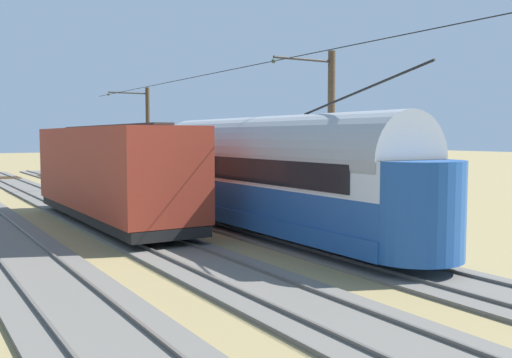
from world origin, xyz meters
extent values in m
plane|color=#937F51|center=(0.00, 0.00, 0.00)|extent=(220.00, 220.00, 0.00)
cube|color=#666059|center=(-4.16, 0.00, 0.05)|extent=(2.80, 80.00, 0.10)
cube|color=#59544C|center=(-3.44, 0.00, 0.14)|extent=(0.07, 80.00, 0.08)
cube|color=#59544C|center=(-4.88, 0.00, 0.14)|extent=(0.07, 80.00, 0.08)
cube|color=#47331E|center=(-4.16, -32.00, 0.11)|extent=(2.50, 0.24, 0.08)
cube|color=#47331E|center=(-4.16, -31.35, 0.11)|extent=(2.50, 0.24, 0.08)
cube|color=#47331E|center=(-4.16, -30.70, 0.11)|extent=(2.50, 0.24, 0.08)
cube|color=#47331E|center=(-4.16, -30.05, 0.11)|extent=(2.50, 0.24, 0.08)
cube|color=#47331E|center=(-4.16, -29.40, 0.11)|extent=(2.50, 0.24, 0.08)
cube|color=#666059|center=(0.00, 0.00, 0.05)|extent=(2.80, 80.00, 0.10)
cube|color=#59544C|center=(0.72, 0.00, 0.14)|extent=(0.07, 80.00, 0.08)
cube|color=#59544C|center=(-0.72, 0.00, 0.14)|extent=(0.07, 80.00, 0.08)
cube|color=#47331E|center=(0.00, -32.00, 0.11)|extent=(2.50, 0.24, 0.08)
cube|color=#47331E|center=(0.00, -31.35, 0.11)|extent=(2.50, 0.24, 0.08)
cube|color=#47331E|center=(0.00, -30.70, 0.11)|extent=(2.50, 0.24, 0.08)
cube|color=#47331E|center=(0.00, -30.05, 0.11)|extent=(2.50, 0.24, 0.08)
cube|color=#47331E|center=(0.00, -29.40, 0.11)|extent=(2.50, 0.24, 0.08)
cube|color=#666059|center=(4.16, 0.00, 0.05)|extent=(2.80, 80.00, 0.10)
cube|color=#59544C|center=(3.44, 0.00, 0.14)|extent=(0.07, 80.00, 0.08)
cube|color=#1E4C93|center=(-4.16, 4.01, 0.71)|extent=(2.65, 13.84, 0.55)
cube|color=#1E4C93|center=(-4.16, 4.01, 1.46)|extent=(2.55, 13.84, 0.95)
cube|color=silver|center=(-4.16, 4.01, 2.46)|extent=(2.55, 13.84, 1.05)
cylinder|color=#999EA3|center=(-4.16, 4.01, 2.98)|extent=(2.65, 13.56, 2.65)
cylinder|color=#1E4C93|center=(-4.16, -2.86, 1.70)|extent=(2.55, 2.55, 2.55)
cylinder|color=#1E4C93|center=(-4.16, 10.89, 1.70)|extent=(2.55, 2.55, 2.55)
cube|color=black|center=(-4.16, -3.99, 2.72)|extent=(1.63, 0.08, 0.36)
cube|color=black|center=(-4.16, -4.03, 2.41)|extent=(1.73, 0.06, 0.80)
cube|color=black|center=(-5.45, 4.01, 2.46)|extent=(0.04, 11.63, 0.80)
cube|color=black|center=(-2.86, 4.01, 2.46)|extent=(0.04, 11.63, 0.80)
cylinder|color=silver|center=(-4.16, -4.12, 1.46)|extent=(0.24, 0.06, 0.24)
cube|color=gray|center=(-4.16, -4.05, 0.53)|extent=(1.94, 0.12, 0.20)
cylinder|color=black|center=(-4.16, 8.76, 4.89)|extent=(0.07, 5.35, 1.23)
cylinder|color=black|center=(-4.88, -0.41, 0.56)|extent=(0.10, 0.76, 0.76)
cylinder|color=black|center=(-3.44, -0.41, 0.56)|extent=(0.10, 0.76, 0.76)
cylinder|color=black|center=(-4.88, 8.44, 0.56)|extent=(0.10, 0.76, 0.76)
cylinder|color=black|center=(-3.44, 8.44, 0.56)|extent=(0.10, 0.76, 0.76)
cube|color=maroon|center=(0.00, -1.40, 2.33)|extent=(2.90, 12.65, 3.20)
cube|color=#332D28|center=(0.00, -1.40, 3.99)|extent=(0.70, 11.38, 0.08)
cube|color=black|center=(0.00, -1.40, 0.53)|extent=(2.70, 12.65, 0.36)
cube|color=black|center=(-1.48, -1.40, 2.07)|extent=(0.06, 2.20, 2.56)
cylinder|color=black|center=(-0.72, -5.83, 0.60)|extent=(0.10, 0.84, 0.84)
cylinder|color=black|center=(0.72, -5.83, 0.60)|extent=(0.10, 0.84, 0.84)
cylinder|color=black|center=(-0.72, 3.03, 0.60)|extent=(0.10, 0.84, 0.84)
cylinder|color=black|center=(0.72, 3.03, 0.60)|extent=(0.10, 0.84, 0.84)
cylinder|color=#423323|center=(-6.76, -14.88, 3.39)|extent=(0.28, 0.28, 6.77)
cylinder|color=#2D2D2D|center=(-5.46, -14.88, 6.37)|extent=(2.60, 0.10, 0.10)
sphere|color=#334733|center=(-4.16, -14.88, 6.22)|extent=(0.16, 0.16, 0.16)
cylinder|color=#423323|center=(-6.76, 4.22, 3.39)|extent=(0.28, 0.28, 6.77)
cylinder|color=#2D2D2D|center=(-5.46, 4.22, 6.37)|extent=(2.60, 0.10, 0.10)
sphere|color=#334733|center=(-4.16, 4.22, 6.22)|extent=(0.16, 0.16, 0.16)
cylinder|color=black|center=(-4.16, 4.22, 6.22)|extent=(0.03, 42.20, 0.03)
cylinder|color=black|center=(-5.46, -14.88, 6.37)|extent=(2.60, 0.02, 0.02)
cylinder|color=black|center=(-5.94, -11.77, 0.55)|extent=(0.08, 0.08, 1.10)
cylinder|color=red|center=(-5.94, -11.77, 1.22)|extent=(0.30, 0.30, 0.03)
cylinder|color=#262626|center=(-5.76, -11.77, 0.35)|extent=(0.33, 0.04, 0.54)
camera|label=1|loc=(7.03, 21.35, 3.60)|focal=40.47mm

